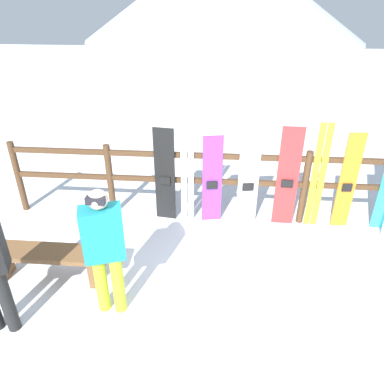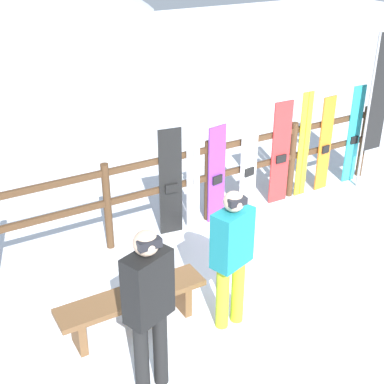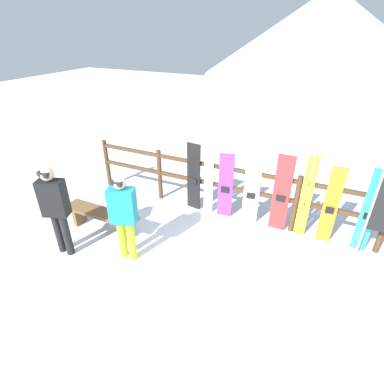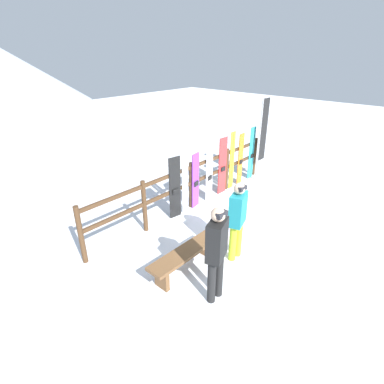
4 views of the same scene
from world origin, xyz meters
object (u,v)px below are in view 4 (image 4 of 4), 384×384
(person_black, at_px, (217,249))
(snowboard_red, at_px, (223,166))
(snowboard_cyan, at_px, (252,153))
(rental_flag, at_px, (262,134))
(snowboard_black_stripe, at_px, (175,188))
(ski_pair_yellow, at_px, (232,161))
(snowboard_white, at_px, (209,175))
(person_teal, at_px, (237,217))
(snowboard_orange, at_px, (240,159))
(bench, at_px, (186,255))
(snowboard_purple, at_px, (196,181))
(ski_pair_white, at_px, (185,179))

(person_black, height_order, snowboard_red, person_black)
(snowboard_cyan, distance_m, rental_flag, 0.67)
(snowboard_black_stripe, bearing_deg, ski_pair_yellow, 0.09)
(snowboard_cyan, height_order, rental_flag, rental_flag)
(snowboard_white, bearing_deg, snowboard_black_stripe, 180.00)
(person_teal, height_order, snowboard_cyan, snowboard_cyan)
(snowboard_orange, bearing_deg, bench, -158.91)
(person_teal, xyz_separation_m, snowboard_red, (2.16, 1.95, -0.12))
(snowboard_purple, xyz_separation_m, snowboard_red, (1.10, 0.00, 0.08))
(ski_pair_yellow, relative_size, snowboard_orange, 1.09)
(snowboard_black_stripe, height_order, snowboard_red, snowboard_red)
(bench, relative_size, rental_flag, 0.65)
(snowboard_red, bearing_deg, person_teal, -137.92)
(snowboard_white, xyz_separation_m, snowboard_cyan, (2.02, 0.00, 0.10))
(ski_pair_white, height_order, ski_pair_yellow, ski_pair_white)
(rental_flag, bearing_deg, snowboard_purple, 175.00)
(snowboard_red, distance_m, snowboard_cyan, 1.46)
(person_teal, height_order, snowboard_purple, person_teal)
(snowboard_cyan, bearing_deg, ski_pair_white, 179.93)
(snowboard_cyan, relative_size, rental_flag, 0.66)
(bench, xyz_separation_m, snowboard_white, (2.51, 1.52, 0.36))
(snowboard_purple, height_order, snowboard_cyan, snowboard_cyan)
(snowboard_orange, distance_m, rental_flag, 0.99)
(bench, relative_size, snowboard_orange, 1.03)
(person_teal, height_order, rental_flag, rental_flag)
(snowboard_black_stripe, distance_m, snowboard_purple, 0.72)
(person_teal, relative_size, snowboard_cyan, 0.98)
(snowboard_white, distance_m, snowboard_orange, 1.43)
(ski_pair_yellow, height_order, snowboard_cyan, ski_pair_yellow)
(snowboard_orange, bearing_deg, snowboard_black_stripe, -180.00)
(snowboard_white, height_order, ski_pair_yellow, ski_pair_yellow)
(person_black, bearing_deg, snowboard_cyan, 26.18)
(person_teal, distance_m, snowboard_cyan, 4.11)
(snowboard_white, height_order, snowboard_cyan, snowboard_cyan)
(snowboard_black_stripe, distance_m, ski_pair_white, 0.37)
(snowboard_black_stripe, bearing_deg, snowboard_cyan, 0.00)
(person_teal, xyz_separation_m, ski_pair_yellow, (2.59, 1.95, -0.08))
(bench, height_order, rental_flag, rental_flag)
(snowboard_black_stripe, bearing_deg, person_black, -121.66)
(bench, relative_size, ski_pair_white, 0.89)
(snowboard_black_stripe, bearing_deg, rental_flag, -3.95)
(bench, distance_m, rental_flag, 4.93)
(snowboard_red, bearing_deg, snowboard_orange, -0.00)
(snowboard_purple, bearing_deg, snowboard_red, 0.01)
(snowboard_red, bearing_deg, ski_pair_yellow, 0.44)
(snowboard_purple, distance_m, snowboard_orange, 1.97)
(ski_pair_white, bearing_deg, snowboard_white, -0.22)
(snowboard_purple, distance_m, rental_flag, 2.77)
(ski_pair_white, relative_size, snowboard_orange, 1.16)
(snowboard_white, xyz_separation_m, ski_pair_yellow, (1.00, 0.00, 0.13))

